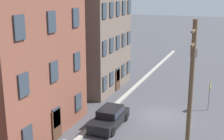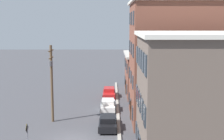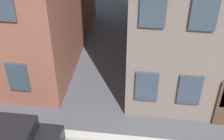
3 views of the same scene
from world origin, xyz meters
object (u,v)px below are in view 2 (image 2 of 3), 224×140
object	(u,v)px
caution_sign	(27,134)
utility_pole	(52,79)
car_red	(109,92)
car_white	(108,105)
car_black	(108,122)

from	to	relation	value
caution_sign	utility_pole	bearing A→B (deg)	176.50
car_red	car_white	xyz separation A→B (m)	(7.05, -0.07, 0.00)
car_white	car_black	world-z (taller)	same
car_red	caution_sign	world-z (taller)	caution_sign
car_black	utility_pole	size ratio (longest dim) A/B	0.51
car_white	car_black	bearing A→B (deg)	0.57
caution_sign	utility_pole	xyz separation A→B (m)	(-8.55, 0.52, 3.15)
utility_pole	car_white	bearing A→B (deg)	126.65
car_white	utility_pole	size ratio (longest dim) A/B	0.51
car_white	caution_sign	distance (m)	14.81
car_black	caution_sign	size ratio (longest dim) A/B	1.67
car_red	caution_sign	bearing A→B (deg)	-18.57
car_red	car_white	distance (m)	7.05
car_red	utility_pole	xyz separation A→B (m)	(11.66, -6.27, 4.13)
car_red	car_white	bearing A→B (deg)	-0.55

